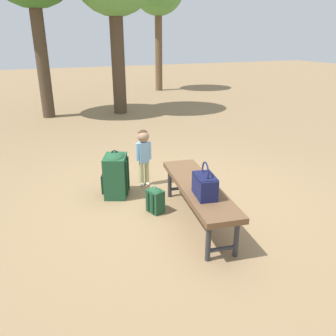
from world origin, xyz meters
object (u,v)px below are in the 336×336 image
Objects in this scene: handbag at (205,185)px; backpack_small at (155,199)px; backpack_large at (116,173)px; park_bench at (198,190)px; child_standing at (144,149)px.

handbag is 1.14× the size of backpack_small.
backpack_large reaches higher than backpack_small.
child_standing is at bearing 10.39° from park_bench.
park_bench is 0.58m from backpack_small.
handbag reaches higher than backpack_large.
handbag is 1.44m from backpack_large.
backpack_small is (0.40, 0.35, -0.23)m from park_bench.
park_bench is 0.33m from handbag.
backpack_large is at bearing 111.99° from child_standing.
handbag is 1.47m from child_standing.
park_bench is 2.07× the size of child_standing.
park_bench is at bearing -169.61° from child_standing.
handbag is at bearing -174.24° from child_standing.
handbag is 0.46× the size of child_standing.
handbag is at bearing 164.87° from park_bench.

